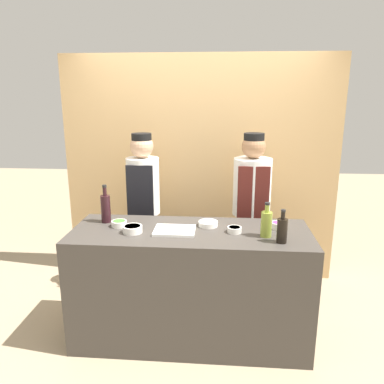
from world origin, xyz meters
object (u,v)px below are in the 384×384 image
object	(u,v)px
sauce_bowl_brown	(234,229)
chef_left	(144,207)
sauce_bowl_yellow	(208,223)
bottle_wine	(106,208)
sauce_bowl_green	(119,223)
bottle_oil	(266,223)
chef_right	(251,211)
sauce_bowl_orange	(133,229)
cutting_board	(175,230)
bottle_soy	(282,230)
sauce_bowl_purple	(278,225)

from	to	relation	value
sauce_bowl_brown	chef_left	xyz separation A→B (m)	(-0.88, 0.75, -0.07)
sauce_bowl_yellow	bottle_wine	bearing A→B (deg)	177.91
bottle_wine	chef_left	bearing A→B (deg)	71.43
sauce_bowl_green	chef_left	world-z (taller)	chef_left
bottle_oil	chef_left	bearing A→B (deg)	143.81
bottle_oil	chef_right	bearing A→B (deg)	93.54
sauce_bowl_orange	sauce_bowl_yellow	xyz separation A→B (m)	(0.58, 0.19, -0.01)
cutting_board	chef_left	world-z (taller)	chef_left
sauce_bowl_green	sauce_bowl_yellow	bearing A→B (deg)	5.24
sauce_bowl_green	sauce_bowl_brown	size ratio (longest dim) A/B	1.13
bottle_wine	sauce_bowl_green	bearing A→B (deg)	-35.54
bottle_soy	sauce_bowl_orange	bearing A→B (deg)	174.35
sauce_bowl_green	chef_left	xyz separation A→B (m)	(0.06, 0.68, -0.07)
sauce_bowl_green	sauce_bowl_purple	size ratio (longest dim) A/B	1.13
sauce_bowl_green	sauce_bowl_purple	distance (m)	1.29
chef_left	chef_right	size ratio (longest dim) A/B	0.99
sauce_bowl_orange	sauce_bowl_brown	xyz separation A→B (m)	(0.79, 0.07, -0.01)
sauce_bowl_orange	bottle_wine	size ratio (longest dim) A/B	0.47
cutting_board	bottle_soy	bearing A→B (deg)	-10.96
sauce_bowl_orange	bottle_wine	bearing A→B (deg)	140.99
sauce_bowl_purple	cutting_board	bearing A→B (deg)	-170.06
bottle_oil	bottle_wine	xyz separation A→B (m)	(-1.31, 0.23, 0.02)
bottle_wine	bottle_oil	bearing A→B (deg)	-9.83
sauce_bowl_green	chef_left	distance (m)	0.69
sauce_bowl_yellow	bottle_wine	distance (m)	0.87
sauce_bowl_orange	bottle_oil	world-z (taller)	bottle_oil
bottle_soy	sauce_bowl_purple	bearing A→B (deg)	87.16
sauce_bowl_orange	cutting_board	bearing A→B (deg)	7.74
bottle_oil	sauce_bowl_purple	bearing A→B (deg)	58.58
sauce_bowl_brown	cutting_board	bearing A→B (deg)	-177.36
sauce_bowl_yellow	sauce_bowl_orange	bearing A→B (deg)	-161.55
bottle_soy	bottle_oil	distance (m)	0.15
sauce_bowl_green	bottle_wine	xyz separation A→B (m)	(-0.14, 0.10, 0.10)
bottle_wine	chef_right	world-z (taller)	chef_right
sauce_bowl_orange	bottle_soy	world-z (taller)	bottle_soy
sauce_bowl_orange	bottle_oil	distance (m)	1.03
cutting_board	sauce_bowl_yellow	bearing A→B (deg)	30.22
cutting_board	chef_right	world-z (taller)	chef_right
sauce_bowl_brown	bottle_oil	size ratio (longest dim) A/B	0.41
cutting_board	sauce_bowl_purple	bearing A→B (deg)	9.94
bottle_oil	chef_right	xyz separation A→B (m)	(-0.05, 0.81, -0.16)
sauce_bowl_purple	sauce_bowl_yellow	distance (m)	0.56
sauce_bowl_purple	bottle_oil	distance (m)	0.23
sauce_bowl_yellow	cutting_board	xyz separation A→B (m)	(-0.26, -0.15, -0.01)
bottle_oil	sauce_bowl_green	bearing A→B (deg)	173.72
chef_left	chef_right	bearing A→B (deg)	-0.00
sauce_bowl_brown	bottle_soy	world-z (taller)	bottle_soy
sauce_bowl_green	sauce_bowl_purple	world-z (taller)	sauce_bowl_purple
sauce_bowl_green	bottle_wine	bearing A→B (deg)	144.46
cutting_board	chef_right	distance (m)	1.01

